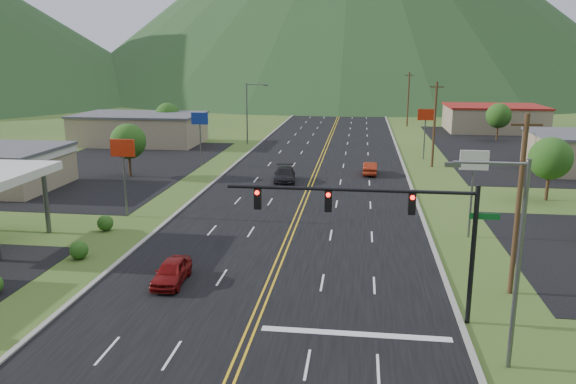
# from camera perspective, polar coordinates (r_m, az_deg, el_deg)

# --- Properties ---
(traffic_signal) EXTENTS (13.10, 0.43, 7.00)m
(traffic_signal) POSITION_cam_1_polar(r_m,az_deg,el_deg) (27.58, 10.30, -2.46)
(traffic_signal) COLOR black
(traffic_signal) RESTS_ON ground
(streetlight_east) EXTENTS (3.28, 0.25, 9.00)m
(streetlight_east) POSITION_cam_1_polar(r_m,az_deg,el_deg) (24.56, 21.77, -5.63)
(streetlight_east) COLOR #59595E
(streetlight_east) RESTS_ON ground
(streetlight_west) EXTENTS (3.28, 0.25, 9.00)m
(streetlight_west) POSITION_cam_1_polar(r_m,az_deg,el_deg) (84.50, -3.99, 8.39)
(streetlight_west) COLOR #59595E
(streetlight_west) RESTS_ON ground
(building_west_far) EXTENTS (18.40, 11.40, 4.50)m
(building_west_far) POSITION_cam_1_polar(r_m,az_deg,el_deg) (87.62, -14.80, 6.24)
(building_west_far) COLOR tan
(building_west_far) RESTS_ON ground
(building_east_far) EXTENTS (16.40, 12.40, 4.50)m
(building_east_far) POSITION_cam_1_polar(r_m,az_deg,el_deg) (105.57, 20.17, 7.05)
(building_east_far) COLOR tan
(building_east_far) RESTS_ON ground
(pole_sign_west_a) EXTENTS (2.00, 0.18, 6.40)m
(pole_sign_west_a) POSITION_cam_1_polar(r_m,az_deg,el_deg) (47.18, -16.41, 3.55)
(pole_sign_west_a) COLOR #59595E
(pole_sign_west_a) RESTS_ON ground
(pole_sign_west_b) EXTENTS (2.00, 0.18, 6.40)m
(pole_sign_west_b) POSITION_cam_1_polar(r_m,az_deg,el_deg) (67.67, -8.95, 6.85)
(pole_sign_west_b) COLOR #59595E
(pole_sign_west_b) RESTS_ON ground
(pole_sign_east_a) EXTENTS (2.00, 0.18, 6.40)m
(pole_sign_east_a) POSITION_cam_1_polar(r_m,az_deg,el_deg) (42.01, 18.34, 2.21)
(pole_sign_east_a) COLOR #59595E
(pole_sign_east_a) RESTS_ON ground
(pole_sign_east_b) EXTENTS (2.00, 0.18, 6.40)m
(pole_sign_east_b) POSITION_cam_1_polar(r_m,az_deg,el_deg) (73.34, 13.80, 7.14)
(pole_sign_east_b) COLOR #59595E
(pole_sign_east_b) RESTS_ON ground
(tree_west_a) EXTENTS (3.84, 3.84, 5.82)m
(tree_west_a) POSITION_cam_1_polar(r_m,az_deg,el_deg) (63.32, -15.93, 4.97)
(tree_west_a) COLOR #382314
(tree_west_a) RESTS_ON ground
(tree_west_b) EXTENTS (3.84, 3.84, 5.82)m
(tree_west_b) POSITION_cam_1_polar(r_m,az_deg,el_deg) (90.09, -12.13, 7.63)
(tree_west_b) COLOR #382314
(tree_west_b) RESTS_ON ground
(tree_east_a) EXTENTS (3.84, 3.84, 5.82)m
(tree_east_a) POSITION_cam_1_polar(r_m,az_deg,el_deg) (55.90, 25.11, 3.10)
(tree_east_a) COLOR #382314
(tree_east_a) RESTS_ON ground
(tree_east_b) EXTENTS (3.84, 3.84, 5.82)m
(tree_east_b) POSITION_cam_1_polar(r_m,az_deg,el_deg) (93.33, 20.61, 7.26)
(tree_east_b) COLOR #382314
(tree_east_b) RESTS_ON ground
(utility_pole_a) EXTENTS (1.60, 0.28, 10.00)m
(utility_pole_a) POSITION_cam_1_polar(r_m,az_deg,el_deg) (32.59, 22.38, -1.16)
(utility_pole_a) COLOR #382314
(utility_pole_a) RESTS_ON ground
(utility_pole_b) EXTENTS (1.60, 0.28, 10.00)m
(utility_pole_b) POSITION_cam_1_polar(r_m,az_deg,el_deg) (68.46, 14.66, 6.71)
(utility_pole_b) COLOR #382314
(utility_pole_b) RESTS_ON ground
(utility_pole_c) EXTENTS (1.60, 0.28, 10.00)m
(utility_pole_c) POSITION_cam_1_polar(r_m,az_deg,el_deg) (108.10, 12.12, 9.24)
(utility_pole_c) COLOR #382314
(utility_pole_c) RESTS_ON ground
(utility_pole_d) EXTENTS (1.60, 0.28, 10.00)m
(utility_pole_d) POSITION_cam_1_polar(r_m,az_deg,el_deg) (147.93, 10.93, 10.41)
(utility_pole_d) COLOR #382314
(utility_pole_d) RESTS_ON ground
(car_red_near) EXTENTS (1.78, 4.11, 1.38)m
(car_red_near) POSITION_cam_1_polar(r_m,az_deg,el_deg) (33.50, -11.74, -7.98)
(car_red_near) COLOR maroon
(car_red_near) RESTS_ON ground
(car_dark_mid) EXTENTS (2.74, 5.52, 1.54)m
(car_dark_mid) POSITION_cam_1_polar(r_m,az_deg,el_deg) (58.42, -0.34, 1.69)
(car_dark_mid) COLOR black
(car_dark_mid) RESTS_ON ground
(car_red_far) EXTENTS (1.65, 4.28, 1.39)m
(car_red_far) POSITION_cam_1_polar(r_m,az_deg,el_deg) (63.14, 8.36, 2.38)
(car_red_far) COLOR maroon
(car_red_far) RESTS_ON ground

